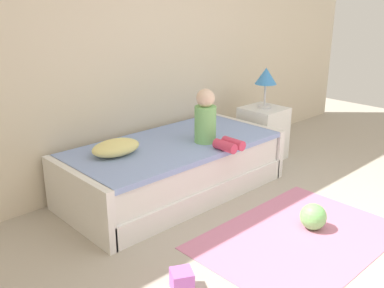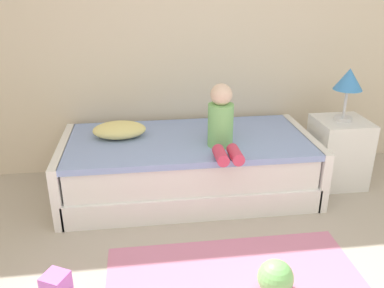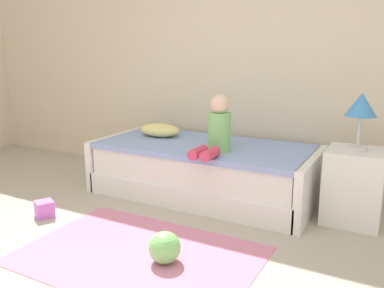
{
  "view_description": "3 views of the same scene",
  "coord_description": "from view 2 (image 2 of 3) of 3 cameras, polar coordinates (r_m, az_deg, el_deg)",
  "views": [
    {
      "loc": [
        -2.57,
        -0.88,
        1.8
      ],
      "look_at": [
        -0.09,
        1.75,
        0.55
      ],
      "focal_mm": 40.39,
      "sensor_mm": 36.0,
      "label": 1
    },
    {
      "loc": [
        -0.47,
        -1.12,
        1.75
      ],
      "look_at": [
        -0.09,
        1.75,
        0.55
      ],
      "focal_mm": 37.91,
      "sensor_mm": 36.0,
      "label": 2
    },
    {
      "loc": [
        1.56,
        -1.32,
        1.36
      ],
      "look_at": [
        -0.09,
        1.75,
        0.55
      ],
      "focal_mm": 37.44,
      "sensor_mm": 36.0,
      "label": 3
    }
  ],
  "objects": [
    {
      "name": "toy_ball",
      "position": [
        2.56,
        11.67,
        -17.92
      ],
      "size": [
        0.21,
        0.21,
        0.21
      ],
      "primitive_type": "sphere",
      "color": "#7FD872",
      "rests_on": "ground"
    },
    {
      "name": "wall_rear",
      "position": [
        3.76,
        -0.36,
        17.95
      ],
      "size": [
        7.2,
        0.1,
        2.9
      ],
      "primitive_type": "cube",
      "color": "beige",
      "rests_on": "ground"
    },
    {
      "name": "pillow",
      "position": [
        3.43,
        -10.18,
        1.97
      ],
      "size": [
        0.44,
        0.3,
        0.13
      ],
      "primitive_type": "ellipsoid",
      "color": "#F2E58C",
      "rests_on": "bed"
    },
    {
      "name": "table_lamp",
      "position": [
        3.65,
        21.16,
        8.16
      ],
      "size": [
        0.24,
        0.24,
        0.45
      ],
      "color": "silver",
      "rests_on": "nightstand"
    },
    {
      "name": "nightstand",
      "position": [
        3.85,
        19.85,
        -1.04
      ],
      "size": [
        0.44,
        0.44,
        0.6
      ],
      "primitive_type": "cube",
      "color": "white",
      "rests_on": "ground"
    },
    {
      "name": "bed",
      "position": [
        3.48,
        -0.54,
        -3.06
      ],
      "size": [
        2.11,
        1.0,
        0.5
      ],
      "color": "white",
      "rests_on": "ground"
    },
    {
      "name": "toy_block",
      "position": [
        2.65,
        -18.6,
        -18.2
      ],
      "size": [
        0.19,
        0.19,
        0.14
      ],
      "primitive_type": "cube",
      "rotation": [
        0.0,
        0.0,
        2.65
      ],
      "color": "#CC66D8",
      "rests_on": "ground"
    },
    {
      "name": "child_figure",
      "position": [
        3.13,
        4.22,
        2.98
      ],
      "size": [
        0.2,
        0.51,
        0.5
      ],
      "color": "#7FC672",
      "rests_on": "bed"
    }
  ]
}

